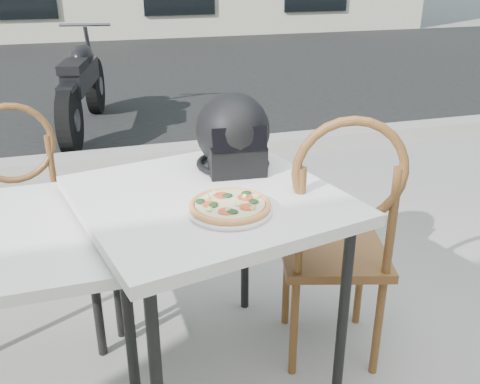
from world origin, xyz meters
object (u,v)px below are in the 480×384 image
object	(u,v)px
cafe_table_side	(16,248)
motorcycle	(82,87)
helmet	(233,136)
pizza	(230,205)
cafe_chair_side	(19,190)
cafe_table_main	(208,213)
cafe_chair_main	(339,232)
plate	(230,211)

from	to	relation	value
cafe_table_side	motorcycle	world-z (taller)	motorcycle
helmet	motorcycle	distance (m)	3.72
pizza	cafe_table_side	xyz separation A→B (m)	(-0.72, 0.22, -0.17)
cafe_table_side	cafe_chair_side	distance (m)	0.89
cafe_table_main	pizza	distance (m)	0.21
cafe_table_side	motorcycle	size ratio (longest dim) A/B	0.41
cafe_chair_main	cafe_table_main	bearing A→B (deg)	12.12
cafe_chair_side	motorcycle	world-z (taller)	cafe_chair_side
plate	cafe_chair_main	size ratio (longest dim) A/B	0.30
pizza	cafe_chair_side	distance (m)	1.38
cafe_chair_main	cafe_chair_side	xyz separation A→B (m)	(-1.28, 0.96, -0.05)
cafe_chair_side	plate	bearing A→B (deg)	115.94
pizza	plate	bearing A→B (deg)	-92.57
cafe_chair_main	cafe_chair_side	bearing A→B (deg)	-20.71
plate	pizza	size ratio (longest dim) A/B	1.01
cafe_table_main	cafe_chair_side	bearing A→B (deg)	129.30
plate	cafe_chair_side	xyz separation A→B (m)	(-0.79, 1.10, -0.28)
pizza	helmet	size ratio (longest dim) A/B	0.99
plate	cafe_chair_side	bearing A→B (deg)	125.67
cafe_table_main	motorcycle	world-z (taller)	motorcycle
plate	helmet	distance (m)	0.45
motorcycle	plate	bearing A→B (deg)	-72.58
plate	helmet	size ratio (longest dim) A/B	1.00
pizza	helmet	world-z (taller)	helmet
cafe_chair_side	pizza	bearing A→B (deg)	115.94
pizza	motorcycle	xyz separation A→B (m)	(-0.42, 4.05, -0.43)
cafe_table_main	plate	size ratio (longest dim) A/B	3.15
cafe_table_main	pizza	bearing A→B (deg)	-79.06
plate	motorcycle	size ratio (longest dim) A/B	0.17
cafe_table_main	plate	bearing A→B (deg)	-79.07
helmet	cafe_chair_main	size ratio (longest dim) A/B	0.30
helmet	cafe_table_side	xyz separation A→B (m)	(-0.85, -0.19, -0.28)
cafe_table_side	motorcycle	xyz separation A→B (m)	(0.30, 3.83, -0.26)
cafe_chair_main	cafe_table_side	size ratio (longest dim) A/B	1.37
cafe_table_main	helmet	xyz separation A→B (m)	(0.16, 0.23, 0.21)
plate	cafe_chair_side	size ratio (longest dim) A/B	0.33
cafe_chair_side	cafe_table_side	bearing A→B (deg)	84.93
plate	cafe_chair_main	world-z (taller)	cafe_chair_main
cafe_table_side	cafe_chair_side	xyz separation A→B (m)	(-0.07, 0.88, -0.13)
cafe_table_main	cafe_chair_side	xyz separation A→B (m)	(-0.75, 0.92, -0.19)
plate	cafe_table_side	xyz separation A→B (m)	(-0.72, 0.22, -0.15)
helmet	motorcycle	xyz separation A→B (m)	(-0.55, 3.64, -0.54)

